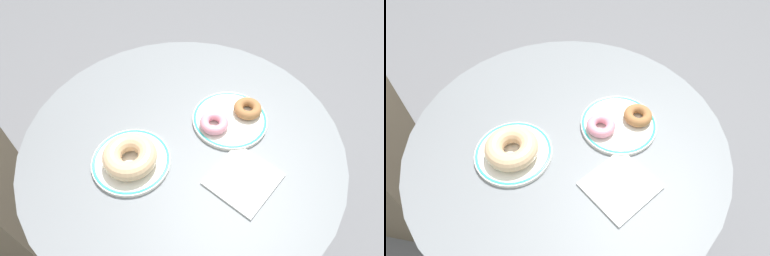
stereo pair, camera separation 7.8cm
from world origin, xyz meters
TOP-DOWN VIEW (x-y plane):
  - ground_plane at (0.00, 0.00)m, footprint 7.00×7.00m
  - cafe_table at (0.00, 0.00)m, footprint 0.77×0.77m
  - plate_left at (-0.13, 0.00)m, footprint 0.18×0.18m
  - plate_right at (0.13, -0.01)m, footprint 0.19×0.19m
  - donut_glazed at (-0.13, -0.01)m, footprint 0.13×0.13m
  - donut_cinnamon at (0.18, -0.01)m, footprint 0.07×0.07m
  - donut_pink_frosted at (0.08, -0.01)m, footprint 0.07×0.07m
  - paper_napkin at (0.06, -0.16)m, footprint 0.17×0.17m

SIDE VIEW (x-z plane):
  - ground_plane at x=0.00m, z-range -0.02..0.00m
  - cafe_table at x=0.00m, z-range 0.15..0.85m
  - paper_napkin at x=0.06m, z-range 0.70..0.71m
  - plate_left at x=-0.13m, z-range 0.70..0.71m
  - plate_right at x=0.13m, z-range 0.70..0.71m
  - donut_cinnamon at x=0.18m, z-range 0.71..0.74m
  - donut_pink_frosted at x=0.08m, z-range 0.71..0.74m
  - donut_glazed at x=-0.13m, z-range 0.71..0.75m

